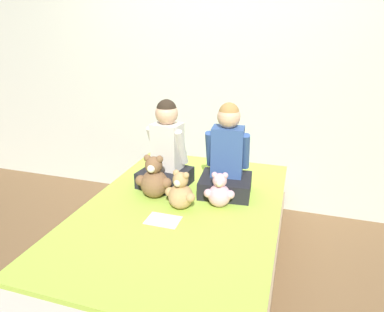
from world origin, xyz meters
name	(u,v)px	position (x,y,z in m)	size (l,w,h in m)	color
ground_plane	(182,265)	(0.00, 0.00, 0.00)	(14.00, 14.00, 0.00)	brown
wall_behind_bed	(221,72)	(0.00, 1.10, 1.25)	(8.00, 0.06, 2.50)	beige
bed	(182,237)	(0.00, 0.00, 0.24)	(1.30, 1.93, 0.48)	#997F60
child_on_left	(166,151)	(-0.23, 0.32, 0.75)	(0.39, 0.37, 0.65)	black
child_on_right	(227,159)	(0.24, 0.32, 0.74)	(0.39, 0.35, 0.66)	black
teddy_bear_held_by_left_child	(154,180)	(-0.23, 0.09, 0.61)	(0.26, 0.20, 0.31)	brown
teddy_bear_held_by_right_child	(219,192)	(0.24, 0.09, 0.58)	(0.20, 0.15, 0.25)	#DBA3B2
teddy_bear_between_children	(181,193)	(0.00, -0.01, 0.59)	(0.22, 0.17, 0.27)	tan
sign_card	(163,220)	(-0.05, -0.20, 0.48)	(0.21, 0.15, 0.00)	white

